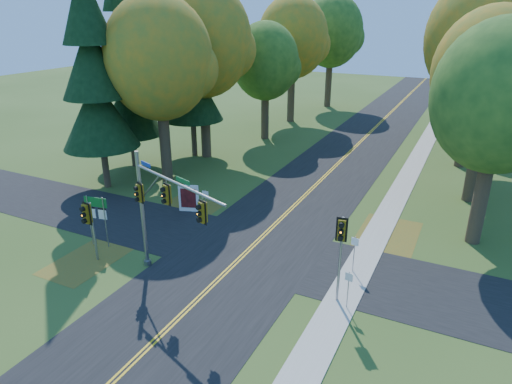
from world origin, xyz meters
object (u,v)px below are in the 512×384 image
at_px(traffic_mast, 158,205).
at_px(info_kiosk, 189,198).
at_px(east_signal_pole, 341,239).
at_px(route_sign_cluster, 97,211).

relative_size(traffic_mast, info_kiosk, 3.52).
bearing_deg(traffic_mast, east_signal_pole, 32.85).
bearing_deg(route_sign_cluster, info_kiosk, 64.26).
relative_size(east_signal_pole, route_sign_cluster, 1.43).
bearing_deg(info_kiosk, route_sign_cluster, -125.38).
bearing_deg(traffic_mast, route_sign_cluster, -171.53).
height_order(traffic_mast, info_kiosk, traffic_mast).
xyz_separation_m(route_sign_cluster, info_kiosk, (1.90, 6.38, -1.26)).
relative_size(east_signal_pole, info_kiosk, 2.36).
distance_m(traffic_mast, info_kiosk, 8.96).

